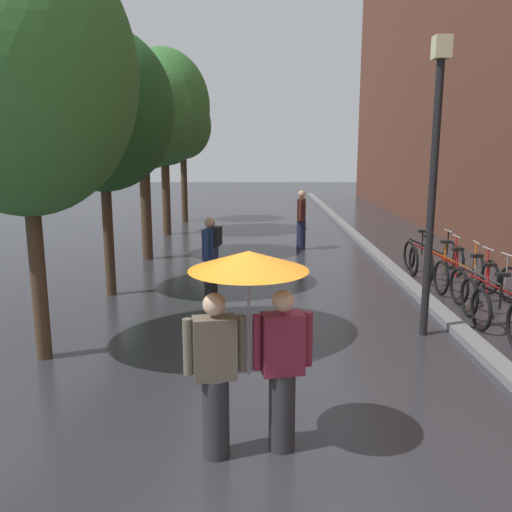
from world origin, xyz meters
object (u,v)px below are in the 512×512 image
at_px(street_tree_0, 20,74).
at_px(street_lamp_post, 433,169).
at_px(street_tree_1, 101,110).
at_px(street_tree_2, 141,117).
at_px(pedestrian_walking_midground, 210,255).
at_px(street_tree_4, 182,126).
at_px(pedestrian_walking_far, 301,220).
at_px(parked_bicycle_7, 429,254).
at_px(parked_bicycle_1, 511,308).
at_px(parked_bicycle_3, 484,284).
at_px(parked_bicycle_2, 497,295).
at_px(parked_bicycle_6, 435,260).
at_px(parked_bicycle_4, 465,276).
at_px(street_tree_3, 162,108).
at_px(parked_bicycle_5, 453,267).
at_px(couple_under_umbrella, 248,321).

distance_m(street_tree_0, street_lamp_post, 5.87).
xyz_separation_m(street_tree_0, street_tree_1, (0.08, 3.32, -0.24)).
bearing_deg(street_tree_2, pedestrian_walking_midground, -62.24).
bearing_deg(street_tree_4, pedestrian_walking_far, -55.07).
height_order(parked_bicycle_7, street_lamp_post, street_lamp_post).
bearing_deg(street_tree_0, parked_bicycle_1, 9.32).
xyz_separation_m(street_tree_4, parked_bicycle_3, (7.15, -11.36, -3.29)).
bearing_deg(pedestrian_walking_midground, street_tree_0, -125.11).
bearing_deg(street_tree_0, street_tree_2, 88.95).
relative_size(parked_bicycle_7, pedestrian_walking_far, 0.66).
xyz_separation_m(street_tree_0, parked_bicycle_2, (7.25, 1.90, -3.47)).
height_order(parked_bicycle_6, parked_bicycle_7, same).
height_order(street_tree_1, street_lamp_post, street_tree_1).
height_order(street_tree_1, street_tree_2, street_tree_1).
bearing_deg(parked_bicycle_2, street_tree_2, 145.29).
bearing_deg(pedestrian_walking_midground, parked_bicycle_3, -3.73).
xyz_separation_m(street_tree_0, parked_bicycle_3, (7.33, 2.69, -3.47)).
height_order(parked_bicycle_1, parked_bicycle_3, same).
bearing_deg(parked_bicycle_4, parked_bicycle_1, -92.07).
height_order(street_tree_2, parked_bicycle_6, street_tree_2).
bearing_deg(street_tree_4, parked_bicycle_1, -61.60).
distance_m(pedestrian_walking_midground, pedestrian_walking_far, 5.56).
distance_m(street_tree_3, parked_bicycle_3, 11.61).
height_order(street_tree_0, street_tree_1, street_tree_0).
bearing_deg(parked_bicycle_5, parked_bicycle_6, 100.69).
xyz_separation_m(street_tree_2, street_lamp_post, (5.54, -5.88, -1.05)).
bearing_deg(street_lamp_post, parked_bicycle_7, 71.54).
xyz_separation_m(street_tree_1, pedestrian_walking_far, (4.22, 4.83, -2.73)).
bearing_deg(street_lamp_post, parked_bicycle_1, 8.45).
xyz_separation_m(street_tree_0, parked_bicycle_1, (7.15, 1.17, -3.47)).
distance_m(street_tree_3, pedestrian_walking_far, 6.05).
relative_size(parked_bicycle_2, parked_bicycle_3, 0.95).
bearing_deg(street_tree_0, parked_bicycle_5, 29.63).
height_order(street_tree_2, parked_bicycle_4, street_tree_2).
bearing_deg(street_tree_3, parked_bicycle_1, -53.56).
height_order(street_tree_4, pedestrian_walking_midground, street_tree_4).
bearing_deg(street_tree_1, street_tree_2, 89.25).
bearing_deg(street_tree_3, street_tree_4, 86.62).
bearing_deg(parked_bicycle_1, street_tree_4, 118.40).
distance_m(street_tree_4, parked_bicycle_5, 12.63).
relative_size(street_tree_1, pedestrian_walking_far, 3.03).
relative_size(parked_bicycle_5, parked_bicycle_7, 1.02).
bearing_deg(street_tree_2, parked_bicycle_2, -34.71).
bearing_deg(parked_bicycle_6, pedestrian_walking_midground, -159.64).
relative_size(street_tree_0, pedestrian_walking_midground, 3.53).
xyz_separation_m(parked_bicycle_1, parked_bicycle_4, (0.08, 2.16, 0.00)).
xyz_separation_m(street_tree_3, parked_bicycle_7, (7.23, -5.23, -3.77)).
height_order(parked_bicycle_5, couple_under_umbrella, couple_under_umbrella).
bearing_deg(street_lamp_post, parked_bicycle_4, 56.76).
height_order(street_tree_4, parked_bicycle_5, street_tree_4).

